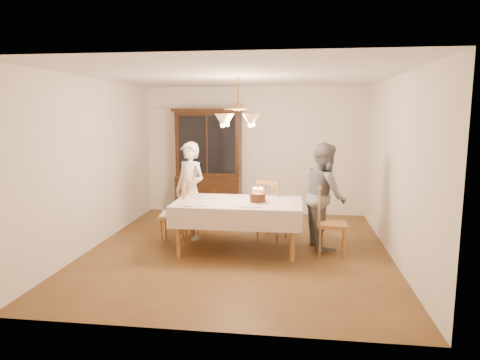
# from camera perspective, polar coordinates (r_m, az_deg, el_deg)

# --- Properties ---
(ground) EXTENTS (5.00, 5.00, 0.00)m
(ground) POSITION_cam_1_polar(r_m,az_deg,el_deg) (6.63, -0.23, -9.27)
(ground) COLOR #563618
(ground) RESTS_ON ground
(room_shell) EXTENTS (5.00, 5.00, 5.00)m
(room_shell) POSITION_cam_1_polar(r_m,az_deg,el_deg) (6.32, -0.23, 4.49)
(room_shell) COLOR white
(room_shell) RESTS_ON ground
(dining_table) EXTENTS (1.90, 1.10, 0.76)m
(dining_table) POSITION_cam_1_polar(r_m,az_deg,el_deg) (6.45, -0.23, -3.49)
(dining_table) COLOR #925C2A
(dining_table) RESTS_ON ground
(china_hutch) EXTENTS (1.38, 0.54, 2.16)m
(china_hutch) POSITION_cam_1_polar(r_m,az_deg,el_deg) (8.74, -4.17, 2.13)
(china_hutch) COLOR black
(china_hutch) RESTS_ON ground
(chair_far_side) EXTENTS (0.57, 0.56, 1.00)m
(chair_far_side) POSITION_cam_1_polar(r_m,az_deg,el_deg) (7.11, 4.25, -4.34)
(chair_far_side) COLOR #925C2A
(chair_far_side) RESTS_ON ground
(chair_left_end) EXTENTS (0.47, 0.49, 1.00)m
(chair_left_end) POSITION_cam_1_polar(r_m,az_deg,el_deg) (6.91, -8.79, -4.72)
(chair_left_end) COLOR #925C2A
(chair_left_end) RESTS_ON ground
(chair_right_end) EXTENTS (0.46, 0.47, 1.00)m
(chair_right_end) POSITION_cam_1_polar(r_m,az_deg,el_deg) (6.47, 12.09, -5.84)
(chair_right_end) COLOR #925C2A
(chair_right_end) RESTS_ON ground
(elderly_woman) EXTENTS (0.70, 0.63, 1.61)m
(elderly_woman) POSITION_cam_1_polar(r_m,az_deg,el_deg) (7.08, -6.68, -1.44)
(elderly_woman) COLOR #F4E7CE
(elderly_woman) RESTS_ON ground
(adult_in_grey) EXTENTS (0.79, 0.92, 1.63)m
(adult_in_grey) POSITION_cam_1_polar(r_m,az_deg,el_deg) (6.72, 11.17, -2.02)
(adult_in_grey) COLOR slate
(adult_in_grey) RESTS_ON ground
(birthday_cake) EXTENTS (0.30, 0.30, 0.22)m
(birthday_cake) POSITION_cam_1_polar(r_m,az_deg,el_deg) (6.33, 2.38, -2.43)
(birthday_cake) COLOR white
(birthday_cake) RESTS_ON dining_table
(place_setting_near_left) EXTENTS (0.42, 0.27, 0.02)m
(place_setting_near_left) POSITION_cam_1_polar(r_m,az_deg,el_deg) (6.21, -6.31, -3.26)
(place_setting_near_left) COLOR white
(place_setting_near_left) RESTS_ON dining_table
(place_setting_near_right) EXTENTS (0.40, 0.26, 0.02)m
(place_setting_near_right) POSITION_cam_1_polar(r_m,az_deg,el_deg) (6.07, 1.15, -3.49)
(place_setting_near_right) COLOR white
(place_setting_near_right) RESTS_ON dining_table
(place_setting_far_left) EXTENTS (0.42, 0.27, 0.02)m
(place_setting_far_left) POSITION_cam_1_polar(r_m,az_deg,el_deg) (6.75, -4.93, -2.25)
(place_setting_far_left) COLOR white
(place_setting_far_left) RESTS_ON dining_table
(chandelier) EXTENTS (0.62, 0.62, 0.73)m
(chandelier) POSITION_cam_1_polar(r_m,az_deg,el_deg) (6.30, -0.24, 8.07)
(chandelier) COLOR #BF8C3F
(chandelier) RESTS_ON ground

